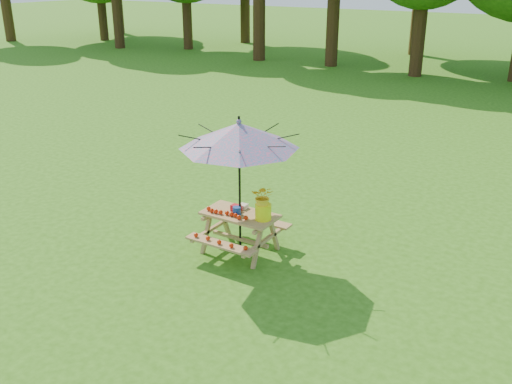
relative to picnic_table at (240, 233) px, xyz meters
The scene contains 5 objects.
picnic_table is the anchor object (origin of this frame).
patio_umbrella 1.62m from the picnic_table, 84.81° to the left, with size 2.16×2.16×2.25m.
produce_bins 0.40m from the picnic_table, 145.35° to the left, with size 0.23×0.40×0.13m.
tomatoes_row 0.44m from the picnic_table, 130.20° to the right, with size 0.77×0.13×0.07m, color red, non-canonical shape.
flower_bucket 0.78m from the picnic_table, ahead, with size 0.42×0.40×0.57m.
Camera 1 is at (9.19, -3.01, 4.30)m, focal length 40.00 mm.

